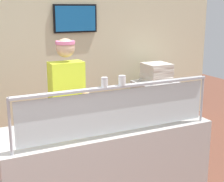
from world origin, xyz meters
TOP-DOWN VIEW (x-y plane):
  - shop_rear_unit at (1.06, 2.73)m, footprint 6.50×0.13m
  - serving_counter at (1.05, 0.38)m, footprint 2.10×0.76m
  - sneeze_guard at (1.05, 0.06)m, footprint 1.92×0.06m
  - pizza_tray at (0.84, 0.42)m, footprint 0.50×0.50m
  - pizza_server at (0.84, 0.40)m, footprint 0.14×0.29m
  - parmesan_shaker at (0.91, 0.06)m, footprint 0.06×0.06m
  - pepper_flake_shaker at (1.08, 0.06)m, footprint 0.07×0.07m
  - worker_figure at (0.90, 1.04)m, footprint 0.41×0.50m
  - prep_shelf at (2.89, 2.24)m, footprint 0.70×0.55m
  - pizza_box_stack at (2.90, 2.24)m, footprint 0.45×0.44m

SIDE VIEW (x-z plane):
  - prep_shelf at x=2.89m, z-range 0.00..0.85m
  - serving_counter at x=1.05m, z-range 0.00..0.95m
  - pizza_tray at x=0.84m, z-range 0.95..0.99m
  - pizza_server at x=0.84m, z-range 0.99..0.99m
  - worker_figure at x=0.90m, z-range 0.13..1.89m
  - pizza_box_stack at x=2.90m, z-range 0.85..1.16m
  - sneeze_guard at x=1.05m, z-range 1.01..1.48m
  - shop_rear_unit at x=1.06m, z-range 0.01..2.71m
  - parmesan_shaker at x=0.91m, z-range 1.42..1.50m
  - pepper_flake_shaker at x=1.08m, z-range 1.42..1.50m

